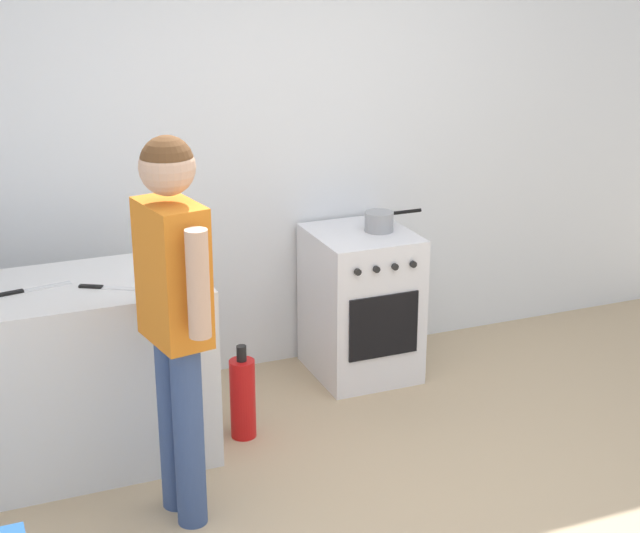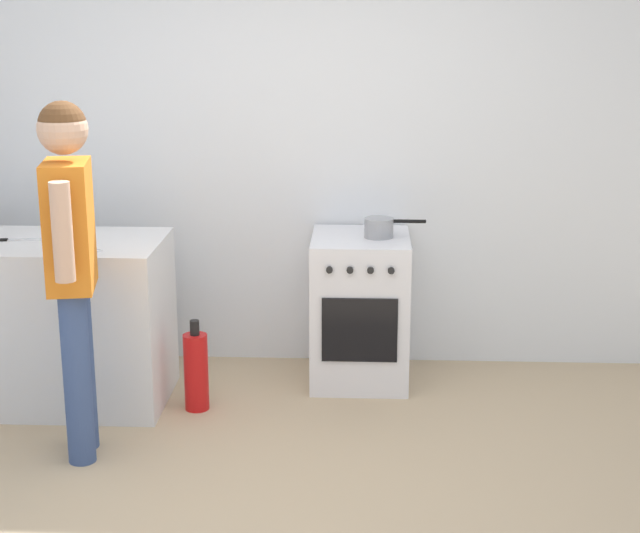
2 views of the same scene
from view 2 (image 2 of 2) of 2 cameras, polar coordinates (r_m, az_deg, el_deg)
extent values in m
plane|color=tan|center=(4.33, -2.62, -14.14)|extent=(8.00, 8.00, 0.00)
cube|color=silver|center=(5.79, -1.04, 6.98)|extent=(6.00, 0.10, 2.60)
cube|color=silver|center=(5.51, -15.68, -3.09)|extent=(1.30, 0.70, 0.90)
cube|color=silver|center=(5.61, 2.34, -2.48)|extent=(0.55, 0.60, 0.85)
cube|color=black|center=(5.32, 2.32, -3.73)|extent=(0.41, 0.01, 0.36)
cylinder|color=black|center=(5.38, 1.07, 1.43)|extent=(0.18, 0.18, 0.01)
cylinder|color=black|center=(5.38, 3.70, 1.40)|extent=(0.18, 0.18, 0.01)
cylinder|color=black|center=(5.61, 1.13, 2.01)|extent=(0.18, 0.18, 0.01)
cylinder|color=black|center=(5.61, 3.65, 1.98)|extent=(0.18, 0.18, 0.01)
cylinder|color=black|center=(5.22, 0.55, -0.20)|extent=(0.04, 0.02, 0.04)
cylinder|color=black|center=(5.22, 1.75, -0.21)|extent=(0.04, 0.02, 0.04)
cylinder|color=black|center=(5.22, 2.96, -0.23)|extent=(0.04, 0.02, 0.04)
cylinder|color=black|center=(5.22, 4.16, -0.24)|extent=(0.04, 0.02, 0.04)
cylinder|color=gray|center=(5.47, 3.44, 2.27)|extent=(0.16, 0.16, 0.11)
cylinder|color=black|center=(5.47, 5.24, 2.64)|extent=(0.18, 0.02, 0.02)
cube|color=silver|center=(5.16, -13.62, 1.06)|extent=(0.23, 0.15, 0.01)
cube|color=black|center=(5.28, -14.97, 1.33)|extent=(0.11, 0.08, 0.01)
cube|color=silver|center=(5.41, -16.57, 1.51)|extent=(0.22, 0.07, 0.01)
cylinder|color=#384C7A|center=(4.74, -13.94, -6.36)|extent=(0.13, 0.13, 0.84)
cylinder|color=#384C7A|center=(4.89, -13.74, -5.68)|extent=(0.13, 0.13, 0.84)
cube|color=orange|center=(4.61, -14.39, 2.30)|extent=(0.26, 0.37, 0.59)
cylinder|color=tan|center=(4.37, -14.77, 1.95)|extent=(0.09, 0.09, 0.44)
cylinder|color=tan|center=(4.84, -14.10, 3.23)|extent=(0.09, 0.09, 0.44)
sphere|color=tan|center=(4.54, -14.76, 7.72)|extent=(0.23, 0.23, 0.23)
sphere|color=brown|center=(4.54, -14.77, 7.97)|extent=(0.22, 0.22, 0.22)
cylinder|color=red|center=(5.30, -7.22, -6.11)|extent=(0.13, 0.13, 0.42)
cylinder|color=black|center=(5.21, -7.31, -3.55)|extent=(0.05, 0.05, 0.08)
camera|label=1|loc=(2.32, -74.94, 13.08)|focal=55.00mm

